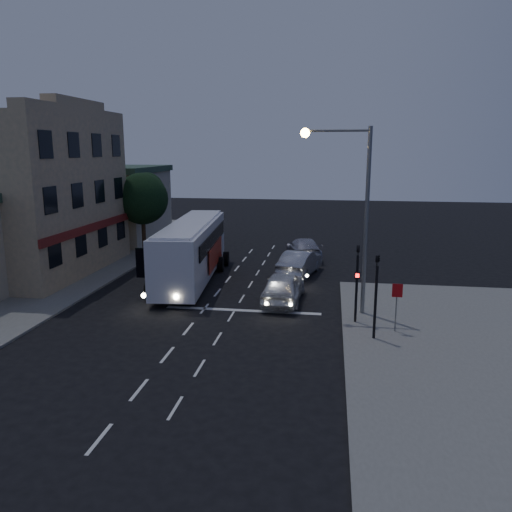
% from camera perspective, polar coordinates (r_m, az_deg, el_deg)
% --- Properties ---
extents(ground, '(120.00, 120.00, 0.00)m').
position_cam_1_polar(ground, '(24.22, -7.09, -7.45)').
color(ground, black).
extents(sidewalk_near, '(12.00, 24.00, 0.12)m').
position_cam_1_polar(sidewalk_near, '(20.77, 27.23, -11.99)').
color(sidewalk_near, slate).
rests_on(sidewalk_near, ground).
extents(sidewalk_far, '(12.00, 50.00, 0.12)m').
position_cam_1_polar(sidewalk_far, '(36.53, -23.61, -1.60)').
color(sidewalk_far, slate).
rests_on(sidewalk_far, ground).
extents(road_markings, '(8.00, 30.55, 0.01)m').
position_cam_1_polar(road_markings, '(26.99, -2.56, -5.29)').
color(road_markings, silver).
rests_on(road_markings, ground).
extents(tour_bus, '(3.59, 12.30, 3.72)m').
position_cam_1_polar(tour_bus, '(31.20, -7.35, 0.80)').
color(tour_bus, white).
rests_on(tour_bus, ground).
extents(car_suv, '(2.18, 4.98, 1.67)m').
position_cam_1_polar(car_suv, '(26.86, 3.15, -3.54)').
color(car_suv, silver).
rests_on(car_suv, ground).
extents(car_sedan_a, '(2.78, 5.23, 1.64)m').
position_cam_1_polar(car_sedan_a, '(32.58, 5.03, -0.80)').
color(car_sedan_a, '#9B9EA9').
rests_on(car_sedan_a, ground).
extents(car_sedan_b, '(3.22, 5.51, 1.50)m').
position_cam_1_polar(car_sedan_b, '(37.94, 5.48, 0.92)').
color(car_sedan_b, '#A7A7B6').
rests_on(car_sedan_b, ground).
extents(traffic_signal_main, '(0.25, 0.35, 4.10)m').
position_cam_1_polar(traffic_signal_main, '(23.46, 11.49, -2.07)').
color(traffic_signal_main, black).
rests_on(traffic_signal_main, sidewalk_near).
extents(traffic_signal_side, '(0.18, 0.15, 4.10)m').
position_cam_1_polar(traffic_signal_side, '(21.60, 13.59, -3.40)').
color(traffic_signal_side, black).
rests_on(traffic_signal_side, sidewalk_near).
extents(regulatory_sign, '(0.45, 0.12, 2.20)m').
position_cam_1_polar(regulatory_sign, '(22.86, 15.79, -4.81)').
color(regulatory_sign, slate).
rests_on(regulatory_sign, sidewalk_near).
extents(streetlight, '(3.32, 0.44, 9.00)m').
position_cam_1_polar(streetlight, '(24.29, 11.05, 6.36)').
color(streetlight, slate).
rests_on(streetlight, sidewalk_near).
extents(main_building, '(10.12, 12.00, 11.00)m').
position_cam_1_polar(main_building, '(36.28, -25.58, 6.33)').
color(main_building, gray).
rests_on(main_building, sidewalk_far).
extents(low_building_north, '(9.40, 9.40, 6.50)m').
position_cam_1_polar(low_building_north, '(46.63, -16.70, 5.83)').
color(low_building_north, '#B3AC9D').
rests_on(low_building_north, sidewalk_far).
extents(street_tree, '(4.00, 4.00, 6.20)m').
position_cam_1_polar(street_tree, '(39.89, -12.89, 6.66)').
color(street_tree, black).
rests_on(street_tree, sidewalk_far).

